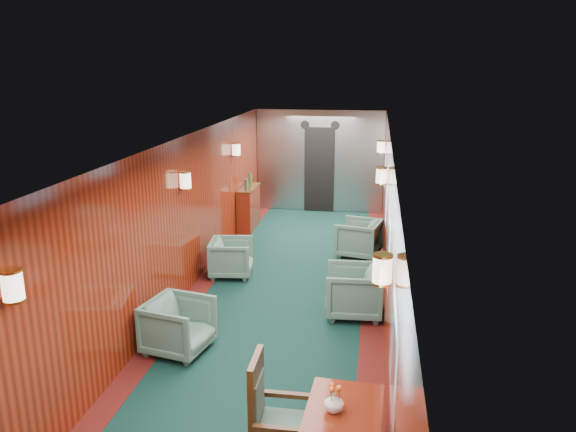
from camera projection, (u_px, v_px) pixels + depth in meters
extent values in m
plane|color=#0C2C26|center=(275.00, 316.00, 7.89)|extent=(12.00, 12.00, 0.00)
cube|color=white|center=(274.00, 150.00, 7.27)|extent=(3.00, 12.00, 0.10)
cube|color=white|center=(274.00, 149.00, 7.26)|extent=(1.20, 12.00, 0.06)
cube|color=maroon|center=(320.00, 160.00, 13.28)|extent=(3.00, 0.10, 2.40)
cube|color=maroon|center=(169.00, 230.00, 7.80)|extent=(0.10, 12.00, 2.40)
cube|color=maroon|center=(387.00, 240.00, 7.34)|extent=(0.10, 12.00, 2.40)
cube|color=#45100D|center=(183.00, 309.00, 8.09)|extent=(0.30, 12.00, 0.01)
cube|color=#45100D|center=(372.00, 323.00, 7.68)|extent=(0.30, 12.00, 0.01)
cube|color=#A7AAAE|center=(320.00, 161.00, 13.21)|extent=(2.98, 0.12, 2.38)
cube|color=black|center=(319.00, 170.00, 13.18)|extent=(0.70, 0.06, 2.00)
cylinder|color=black|center=(305.00, 125.00, 12.97)|extent=(0.20, 0.04, 0.20)
cylinder|color=black|center=(335.00, 125.00, 12.86)|extent=(0.20, 0.04, 0.20)
cube|color=#ABADB2|center=(393.00, 356.00, 3.95)|extent=(0.02, 1.10, 0.80)
cube|color=#415B61|center=(392.00, 356.00, 3.95)|extent=(0.01, 0.96, 0.66)
cube|color=#ABADB2|center=(388.00, 246.00, 6.33)|extent=(0.02, 1.10, 0.80)
cube|color=#415B61|center=(388.00, 246.00, 6.33)|extent=(0.01, 0.96, 0.66)
cube|color=#ABADB2|center=(386.00, 195.00, 8.71)|extent=(0.02, 1.10, 0.80)
cube|color=#415B61|center=(386.00, 195.00, 8.71)|extent=(0.01, 0.96, 0.66)
cube|color=#ABADB2|center=(385.00, 167.00, 11.09)|extent=(0.02, 1.10, 0.80)
cube|color=#415B61|center=(385.00, 167.00, 11.09)|extent=(0.01, 0.96, 0.66)
cylinder|color=beige|center=(12.00, 285.00, 4.29)|extent=(0.16, 0.16, 0.24)
cylinder|color=gold|center=(14.00, 300.00, 4.32)|extent=(0.17, 0.17, 0.02)
cylinder|color=beige|center=(382.00, 269.00, 4.63)|extent=(0.16, 0.16, 0.24)
cylinder|color=gold|center=(382.00, 283.00, 4.66)|extent=(0.17, 0.17, 0.02)
cylinder|color=beige|center=(185.00, 180.00, 8.10)|extent=(0.16, 0.16, 0.24)
cylinder|color=gold|center=(186.00, 188.00, 8.13)|extent=(0.17, 0.17, 0.02)
cylinder|color=beige|center=(381.00, 176.00, 8.44)|extent=(0.16, 0.16, 0.24)
cylinder|color=gold|center=(381.00, 183.00, 8.47)|extent=(0.17, 0.17, 0.02)
cylinder|color=beige|center=(236.00, 149.00, 10.96)|extent=(0.16, 0.16, 0.24)
cylinder|color=gold|center=(236.00, 156.00, 10.99)|extent=(0.17, 0.17, 0.02)
cylinder|color=beige|center=(381.00, 147.00, 11.29)|extent=(0.16, 0.16, 0.24)
cylinder|color=gold|center=(381.00, 153.00, 11.33)|extent=(0.17, 0.17, 0.02)
cube|color=maroon|center=(344.00, 412.00, 4.64)|extent=(0.67, 0.93, 0.04)
cylinder|color=#3D220E|center=(320.00, 416.00, 5.15)|extent=(0.05, 0.05, 0.64)
cylinder|color=#3D220E|center=(376.00, 423.00, 5.05)|extent=(0.05, 0.05, 0.64)
cube|color=#1C433C|center=(285.00, 429.00, 4.70)|extent=(0.49, 0.49, 0.06)
cube|color=#3D220E|center=(256.00, 391.00, 4.64)|extent=(0.06, 0.44, 0.63)
cube|color=#1C433C|center=(259.00, 398.00, 4.66)|extent=(0.02, 0.34, 0.38)
cube|color=#3D220E|center=(280.00, 430.00, 4.42)|extent=(0.44, 0.06, 0.04)
cube|color=#3D220E|center=(289.00, 395.00, 4.88)|extent=(0.44, 0.06, 0.04)
cube|color=maroon|center=(249.00, 208.00, 11.97)|extent=(0.30, 0.99, 0.89)
cube|color=#3D220E|center=(249.00, 188.00, 11.85)|extent=(0.32, 1.01, 0.02)
cylinder|color=#24482A|center=(246.00, 184.00, 11.58)|extent=(0.07, 0.07, 0.22)
cylinder|color=#24482A|center=(250.00, 180.00, 11.91)|extent=(0.06, 0.06, 0.28)
cylinder|color=gold|center=(252.00, 180.00, 12.11)|extent=(0.08, 0.08, 0.18)
imported|color=silver|center=(334.00, 402.00, 4.60)|extent=(0.18, 0.18, 0.17)
imported|color=#1C433C|center=(179.00, 326.00, 6.85)|extent=(0.87, 0.85, 0.67)
imported|color=#1C433C|center=(231.00, 258.00, 9.31)|extent=(0.77, 0.75, 0.63)
imported|color=#1C433C|center=(353.00, 291.00, 7.84)|extent=(0.82, 0.79, 0.71)
imported|color=#1C433C|center=(358.00, 238.00, 10.24)|extent=(0.90, 0.88, 0.68)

